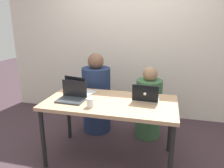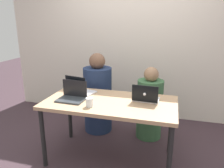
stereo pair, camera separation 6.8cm
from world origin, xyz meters
The scene contains 9 objects.
ground_plane centered at (0.00, 0.00, 0.00)m, with size 12.00×12.00×0.00m, color #3E2D34.
back_wall centered at (0.00, 1.44, 1.25)m, with size 4.50×0.10×2.51m, color beige.
desk centered at (0.00, 0.00, 0.68)m, with size 1.49×0.77×0.75m.
person_on_left centered at (-0.39, 0.67, 0.53)m, with size 0.49×0.49×1.19m.
person_on_right centered at (0.39, 0.67, 0.46)m, with size 0.44×0.44×1.03m.
laptop_back_left centered at (-0.42, 0.12, 0.81)m, with size 0.34×0.32×0.25m.
laptop_front_left centered at (-0.43, -0.07, 0.80)m, with size 0.31×0.26×0.21m.
laptop_back_right centered at (0.39, 0.10, 0.80)m, with size 0.30×0.24×0.20m.
water_glass_left centered at (-0.17, -0.21, 0.79)m, with size 0.08×0.08×0.10m.
Camera 2 is at (0.65, -2.23, 1.64)m, focal length 35.00 mm.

